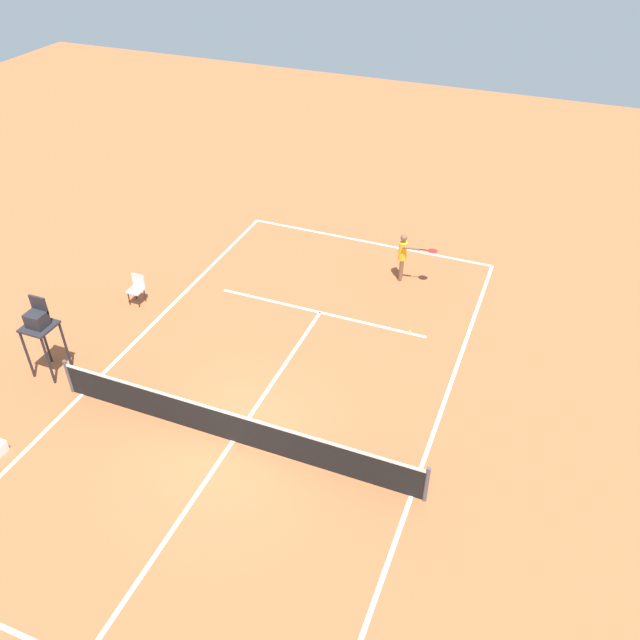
{
  "coord_description": "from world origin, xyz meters",
  "views": [
    {
      "loc": [
        -6.12,
        9.58,
        11.99
      ],
      "look_at": [
        -0.54,
        -4.44,
        0.8
      ],
      "focal_mm": 36.69,
      "sensor_mm": 36.0,
      "label": 1
    }
  ],
  "objects_px": {
    "player_serving": "(404,253)",
    "courtside_chair_mid": "(137,288)",
    "tennis_ball": "(410,331)",
    "umpire_chair": "(39,325)"
  },
  "relations": [
    {
      "from": "player_serving",
      "to": "courtside_chair_mid",
      "type": "bearing_deg",
      "value": -67.37
    },
    {
      "from": "tennis_ball",
      "to": "courtside_chair_mid",
      "type": "relative_size",
      "value": 0.07
    },
    {
      "from": "player_serving",
      "to": "courtside_chair_mid",
      "type": "distance_m",
      "value": 8.66
    },
    {
      "from": "umpire_chair",
      "to": "courtside_chair_mid",
      "type": "xyz_separation_m",
      "value": [
        -0.26,
        -3.76,
        -1.07
      ]
    },
    {
      "from": "tennis_ball",
      "to": "umpire_chair",
      "type": "xyz_separation_m",
      "value": [
        8.76,
        5.4,
        1.57
      ]
    },
    {
      "from": "tennis_ball",
      "to": "umpire_chair",
      "type": "height_order",
      "value": "umpire_chair"
    },
    {
      "from": "tennis_ball",
      "to": "courtside_chair_mid",
      "type": "xyz_separation_m",
      "value": [
        8.49,
        1.64,
        0.5
      ]
    },
    {
      "from": "player_serving",
      "to": "tennis_ball",
      "type": "bearing_deg",
      "value": 12.93
    },
    {
      "from": "tennis_ball",
      "to": "umpire_chair",
      "type": "bearing_deg",
      "value": 31.65
    },
    {
      "from": "courtside_chair_mid",
      "to": "tennis_ball",
      "type": "bearing_deg",
      "value": -169.06
    }
  ]
}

